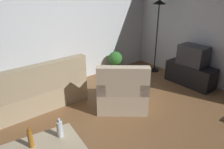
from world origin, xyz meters
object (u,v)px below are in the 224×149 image
object	(u,v)px
tv	(193,55)
potted_plant	(115,61)
couch	(37,91)
bottle_amber	(30,139)
torchiere_lamp	(158,17)
armchair	(122,91)
tv_stand	(190,74)
bottle_clear	(60,129)

from	to	relation	value
tv	potted_plant	distance (m)	1.88
couch	bottle_amber	world-z (taller)	bottle_amber
bottle_amber	torchiere_lamp	bearing A→B (deg)	24.43
armchair	bottle_amber	xyz separation A→B (m)	(-2.02, -0.94, 0.54)
tv_stand	torchiere_lamp	xyz separation A→B (m)	(0.00, 1.07, 1.17)
tv	torchiere_lamp	size ratio (longest dim) A/B	0.33
torchiere_lamp	armchair	distance (m)	2.32
armchair	bottle_amber	bearing A→B (deg)	65.02
torchiere_lamp	tv_stand	bearing A→B (deg)	-90.00
armchair	torchiere_lamp	bearing A→B (deg)	-116.22
couch	tv_stand	bearing A→B (deg)	157.27
tv_stand	torchiere_lamp	bearing A→B (deg)	0.00
tv_stand	tv	xyz separation A→B (m)	(0.00, 0.00, 0.46)
tv	potted_plant	xyz separation A→B (m)	(-0.91, 1.61, -0.37)
tv_stand	torchiere_lamp	distance (m)	1.59
couch	tv_stand	distance (m)	3.35
tv_stand	tv	distance (m)	0.46
armchair	bottle_clear	size ratio (longest dim) A/B	5.76
tv	bottle_amber	xyz separation A→B (m)	(-3.90, -0.70, 0.16)
tv_stand	bottle_amber	xyz separation A→B (m)	(-3.89, -0.70, 0.62)
torchiere_lamp	bottle_clear	world-z (taller)	torchiere_lamp
tv	tv_stand	bearing A→B (deg)	90.00
couch	torchiere_lamp	bearing A→B (deg)	175.82
couch	tv	size ratio (longest dim) A/B	2.95
torchiere_lamp	armchair	xyz separation A→B (m)	(-1.88, -0.83, -1.09)
couch	bottle_clear	xyz separation A→B (m)	(-0.51, -2.03, 0.54)
tv_stand	armchair	world-z (taller)	armchair
bottle_clear	bottle_amber	bearing A→B (deg)	173.41
armchair	tv	bearing A→B (deg)	-147.35
couch	tv	world-z (taller)	same
tv	bottle_clear	size ratio (longest dim) A/B	2.81
bottle_clear	torchiere_lamp	bearing A→B (deg)	26.59
armchair	potted_plant	bearing A→B (deg)	-85.46
bottle_amber	bottle_clear	distance (m)	0.29
torchiere_lamp	potted_plant	bearing A→B (deg)	149.21
bottle_amber	armchair	bearing A→B (deg)	25.03
tv_stand	bottle_amber	world-z (taller)	bottle_amber
torchiere_lamp	bottle_amber	size ratio (longest dim) A/B	8.08
tv	torchiere_lamp	xyz separation A→B (m)	(-0.00, 1.07, 0.71)
tv_stand	armchair	xyz separation A→B (m)	(-1.88, 0.24, 0.08)
couch	armchair	distance (m)	1.61
tv_stand	potted_plant	size ratio (longest dim) A/B	1.93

